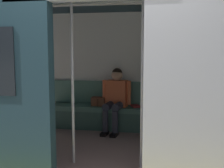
{
  "coord_description": "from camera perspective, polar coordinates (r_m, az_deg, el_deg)",
  "views": [
    {
      "loc": [
        -0.72,
        2.9,
        1.51
      ],
      "look_at": [
        0.06,
        -1.23,
        0.99
      ],
      "focal_mm": 44.86,
      "sensor_mm": 36.0,
      "label": 1
    }
  ],
  "objects": [
    {
      "name": "bench_seat",
      "position": [
        5.28,
        2.6,
        -5.82
      ],
      "size": [
        2.91,
        0.44,
        0.44
      ],
      "color": "#4C7566",
      "rests_on": "ground_plane"
    },
    {
      "name": "handbag",
      "position": [
        5.36,
        -2.78,
        -3.57
      ],
      "size": [
        0.26,
        0.15,
        0.17
      ],
      "color": "brown",
      "rests_on": "bench_seat"
    },
    {
      "name": "train_car",
      "position": [
        4.17,
        -0.27,
        7.46
      ],
      "size": [
        6.4,
        2.7,
        2.34
      ],
      "color": "silver",
      "rests_on": "ground_plane"
    },
    {
      "name": "grab_pole_door",
      "position": [
        3.65,
        -8.05,
        0.51
      ],
      "size": [
        0.04,
        0.04,
        2.2
      ],
      "primitive_type": "cylinder",
      "color": "silver",
      "rests_on": "ground_plane"
    },
    {
      "name": "book",
      "position": [
        5.3,
        4.82,
        -4.49
      ],
      "size": [
        0.23,
        0.26,
        0.03
      ],
      "primitive_type": "cube",
      "rotation": [
        0.0,
        0.0,
        0.41
      ],
      "color": "#B22D2D",
      "rests_on": "bench_seat"
    },
    {
      "name": "person_seated",
      "position": [
        5.19,
        0.74,
        -2.37
      ],
      "size": [
        0.55,
        0.71,
        1.17
      ],
      "color": "#CC5933",
      "rests_on": "ground_plane"
    },
    {
      "name": "grab_pole_far",
      "position": [
        3.49,
        6.16,
        0.24
      ],
      "size": [
        0.04,
        0.04,
        2.2
      ],
      "primitive_type": "cylinder",
      "color": "silver",
      "rests_on": "ground_plane"
    }
  ]
}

